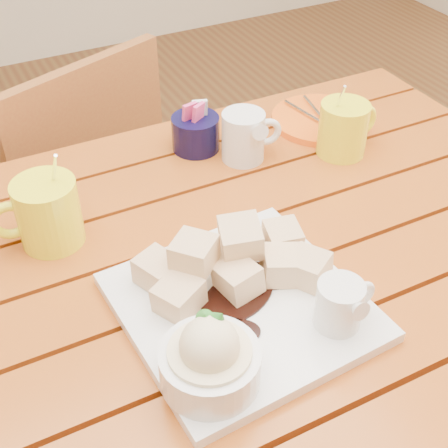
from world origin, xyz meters
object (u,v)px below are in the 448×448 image
coffee_mug_right (344,128)px  chair_far (73,197)px  table (222,311)px  dessert_plate (238,308)px  coffee_mug_left (46,212)px  orange_saucer (321,119)px

coffee_mug_right → chair_far: 0.70m
table → coffee_mug_right: (0.32, 0.16, 0.16)m
table → chair_far: size_ratio=1.44×
table → chair_far: (-0.07, 0.63, -0.18)m
dessert_plate → chair_far: 0.82m
chair_far → coffee_mug_left: bearing=53.5°
dessert_plate → orange_saucer: (0.38, 0.38, -0.03)m
coffee_mug_right → coffee_mug_left: bearing=172.9°
coffee_mug_left → chair_far: coffee_mug_left is taller
table → orange_saucer: (0.35, 0.26, 0.11)m
coffee_mug_left → orange_saucer: bearing=19.0°
table → chair_far: chair_far is taller
chair_far → coffee_mug_right: bearing=108.0°
coffee_mug_left → table: bearing=-28.6°
dessert_plate → chair_far: (-0.04, 0.76, -0.32)m
coffee_mug_left → chair_far: size_ratio=0.18×
dessert_plate → coffee_mug_left: size_ratio=2.01×
dessert_plate → table: bearing=72.3°
table → orange_saucer: orange_saucer is taller
table → dessert_plate: (-0.04, -0.12, 0.14)m
chair_far → orange_saucer: bearing=116.8°
dessert_plate → coffee_mug_right: size_ratio=2.17×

